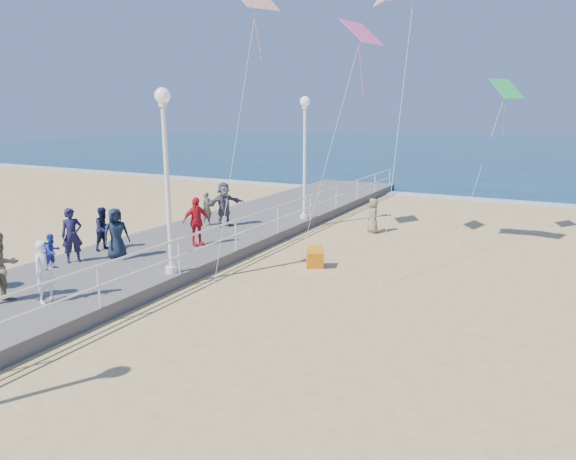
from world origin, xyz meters
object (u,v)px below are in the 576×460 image
at_px(spectator_4, 116,234).
at_px(beach_walker_c, 373,216).
at_px(spectator_6, 207,209).
at_px(spectator_1, 1,268).
at_px(spectator_5, 224,204).
at_px(box_kite, 315,259).
at_px(lamp_post_mid, 166,163).
at_px(spectator_7, 104,229).
at_px(spectator_3, 196,222).
at_px(lamp_post_far, 305,145).
at_px(toddler_held, 52,251).
at_px(spectator_0, 72,235).
at_px(woman_holding_toddler, 45,272).

distance_m(spectator_4, beach_walker_c, 10.64).
distance_m(spectator_4, spectator_6, 5.50).
height_order(spectator_1, spectator_5, spectator_5).
bearing_deg(beach_walker_c, box_kite, -32.38).
bearing_deg(spectator_6, lamp_post_mid, -136.95).
bearing_deg(beach_walker_c, spectator_1, -53.06).
bearing_deg(spectator_5, spectator_1, -149.91).
distance_m(spectator_5, spectator_7, 5.27).
bearing_deg(lamp_post_mid, spectator_1, -118.55).
bearing_deg(spectator_3, box_kite, -53.81).
height_order(spectator_1, spectator_3, spectator_1).
xyz_separation_m(spectator_1, spectator_3, (0.76, 6.78, -0.04)).
bearing_deg(spectator_1, spectator_6, 4.02).
xyz_separation_m(spectator_1, spectator_7, (-1.68, 4.83, -0.16)).
bearing_deg(spectator_3, beach_walker_c, -7.10).
relative_size(lamp_post_mid, spectator_7, 3.56).
bearing_deg(lamp_post_far, toddler_held, -94.76).
relative_size(spectator_6, spectator_7, 0.95).
bearing_deg(beach_walker_c, spectator_6, -91.45).
height_order(toddler_held, beach_walker_c, toddler_held).
bearing_deg(lamp_post_far, lamp_post_mid, -90.00).
distance_m(lamp_post_far, spectator_3, 6.65).
bearing_deg(beach_walker_c, spectator_0, -65.15).
bearing_deg(spectator_7, spectator_1, -153.81).
relative_size(toddler_held, spectator_3, 0.51).
relative_size(spectator_0, spectator_1, 0.96).
height_order(woman_holding_toddler, spectator_1, spectator_1).
distance_m(lamp_post_far, spectator_4, 9.33).
height_order(toddler_held, spectator_1, spectator_1).
relative_size(woman_holding_toddler, spectator_0, 0.91).
relative_size(spectator_6, box_kite, 2.37).
distance_m(spectator_3, beach_walker_c, 7.81).
height_order(spectator_0, spectator_1, spectator_1).
distance_m(spectator_1, spectator_5, 9.89).
relative_size(woman_holding_toddler, box_kite, 2.65).
xyz_separation_m(spectator_6, box_kite, (6.00, -2.21, -0.81)).
relative_size(lamp_post_far, spectator_5, 2.88).
bearing_deg(lamp_post_mid, beach_walker_c, 71.84).
distance_m(toddler_held, spectator_3, 6.14).
relative_size(woman_holding_toddler, spectator_7, 1.07).
bearing_deg(spectator_7, spectator_6, -2.16).
bearing_deg(spectator_0, spectator_7, 43.54).
distance_m(woman_holding_toddler, beach_walker_c, 13.39).
xyz_separation_m(lamp_post_mid, spectator_1, (-2.09, -3.84, -2.35)).
height_order(spectator_4, beach_walker_c, spectator_4).
xyz_separation_m(spectator_4, beach_walker_c, (5.62, 9.02, -0.49)).
bearing_deg(spectator_7, box_kite, -61.85).
height_order(lamp_post_far, box_kite, lamp_post_far).
xyz_separation_m(lamp_post_far, spectator_6, (-2.99, -3.17, -2.55)).
height_order(toddler_held, spectator_5, spectator_5).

